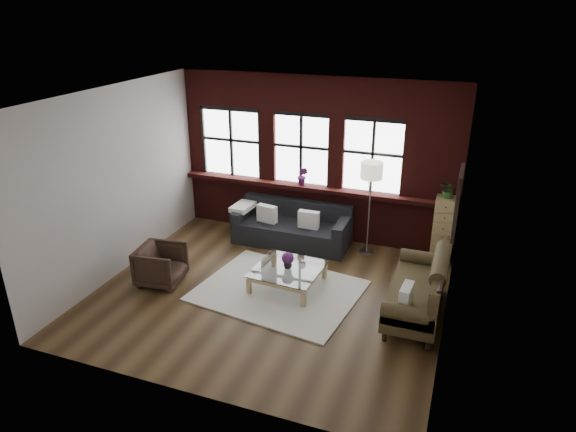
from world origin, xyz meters
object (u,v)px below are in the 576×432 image
(vintage_settee, at_px, (417,284))
(floor_lamp, at_px, (369,205))
(dark_sofa, at_px, (292,224))
(drawer_chest, at_px, (443,229))
(vase, at_px, (288,264))
(armchair, at_px, (161,265))
(coffee_table, at_px, (288,278))

(vintage_settee, distance_m, floor_lamp, 2.17)
(dark_sofa, relative_size, drawer_chest, 1.84)
(floor_lamp, bearing_deg, vase, -119.30)
(armchair, bearing_deg, vintage_settee, -89.89)
(dark_sofa, height_order, drawer_chest, drawer_chest)
(dark_sofa, height_order, vintage_settee, vintage_settee)
(vintage_settee, height_order, drawer_chest, drawer_chest)
(vase, bearing_deg, vintage_settee, -2.12)
(vase, xyz_separation_m, drawer_chest, (2.31, 1.89, 0.19))
(dark_sofa, height_order, floor_lamp, floor_lamp)
(dark_sofa, xyz_separation_m, armchair, (-1.55, -2.21, -0.07))
(armchair, bearing_deg, floor_lamp, -59.50)
(vintage_settee, bearing_deg, floor_lamp, 121.90)
(vintage_settee, height_order, armchair, vintage_settee)
(vintage_settee, distance_m, drawer_chest, 1.99)
(vintage_settee, relative_size, drawer_chest, 1.59)
(drawer_chest, bearing_deg, floor_lamp, -172.83)
(dark_sofa, bearing_deg, drawer_chest, 5.75)
(coffee_table, relative_size, floor_lamp, 0.56)
(armchair, height_order, vase, armchair)
(floor_lamp, bearing_deg, armchair, -142.44)
(vintage_settee, bearing_deg, coffee_table, 177.88)
(drawer_chest, xyz_separation_m, floor_lamp, (-1.34, -0.17, 0.36))
(coffee_table, height_order, vase, vase)
(vintage_settee, xyz_separation_m, armchair, (-4.14, -0.52, -0.18))
(vase, bearing_deg, drawer_chest, 39.33)
(drawer_chest, bearing_deg, armchair, -150.28)
(floor_lamp, bearing_deg, vintage_settee, -58.10)
(vintage_settee, relative_size, armchair, 2.65)
(coffee_table, xyz_separation_m, vase, (0.00, 0.00, 0.25))
(vintage_settee, distance_m, coffee_table, 2.12)
(armchair, distance_m, floor_lamp, 3.87)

